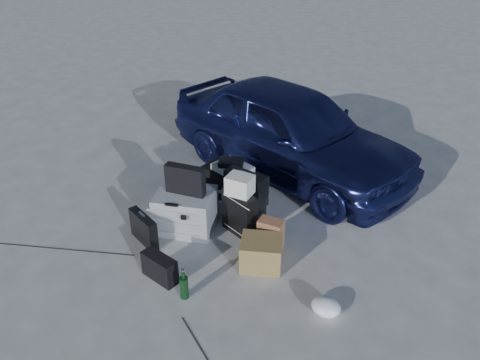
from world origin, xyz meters
name	(u,v)px	position (x,y,z in m)	size (l,w,h in m)	color
ground	(200,261)	(0.00, 0.00, 0.00)	(60.00, 60.00, 0.00)	beige
car	(289,130)	(0.12, 2.21, 0.60)	(1.41, 3.50, 1.19)	navy
pelican_case	(186,211)	(-0.42, 0.44, 0.23)	(0.62, 0.51, 0.45)	gray
laptop_bag	(185,180)	(-0.41, 0.46, 0.61)	(0.44, 0.11, 0.33)	black
briefcase	(144,229)	(-0.69, 0.02, 0.17)	(0.44, 0.10, 0.34)	black
suitcase_left	(245,197)	(0.11, 0.85, 0.31)	(0.48, 0.17, 0.62)	black
suitcase_right	(239,213)	(0.15, 0.62, 0.26)	(0.43, 0.15, 0.51)	black
white_carton	(240,185)	(0.16, 0.61, 0.62)	(0.26, 0.21, 0.21)	silver
duffel_bag	(234,186)	(-0.20, 1.20, 0.20)	(0.80, 0.34, 0.40)	black
flat_box_white	(233,168)	(-0.22, 1.20, 0.44)	(0.44, 0.33, 0.08)	silver
flat_box_black	(231,163)	(-0.24, 1.20, 0.51)	(0.30, 0.21, 0.06)	black
kraft_bag	(271,234)	(0.57, 0.51, 0.17)	(0.26, 0.15, 0.34)	#9F6945
cardboard_box	(261,253)	(0.59, 0.21, 0.15)	(0.41, 0.35, 0.30)	olive
plastic_bag	(326,307)	(1.37, -0.14, 0.07)	(0.27, 0.23, 0.15)	white
messenger_bag	(160,268)	(-0.21, -0.40, 0.13)	(0.38, 0.14, 0.27)	black
green_bottle	(184,284)	(0.13, -0.51, 0.16)	(0.08, 0.08, 0.32)	black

